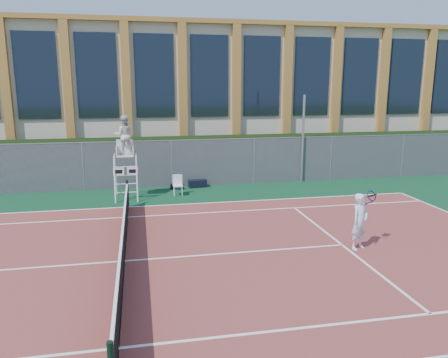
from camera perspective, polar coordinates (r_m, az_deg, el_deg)
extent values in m
plane|color=#233814|center=(12.43, -12.91, -10.53)|extent=(120.00, 120.00, 0.00)
cube|color=#0D3A23|center=(13.36, -12.79, -8.87)|extent=(36.00, 20.00, 0.01)
cube|color=brown|center=(12.43, -12.91, -10.45)|extent=(23.77, 10.97, 0.02)
cylinder|color=black|center=(17.60, -12.49, -1.87)|extent=(0.10, 0.10, 1.10)
cube|color=black|center=(12.27, -13.01, -8.55)|extent=(0.03, 11.00, 0.86)
cube|color=white|center=(12.11, -13.11, -6.53)|extent=(0.06, 11.20, 0.07)
cube|color=black|center=(21.80, -12.33, 2.30)|extent=(40.00, 1.40, 2.20)
cube|color=beige|center=(29.50, -12.31, 10.49)|extent=(44.00, 10.00, 8.00)
cube|color=#A46F2F|center=(29.68, -12.69, 18.42)|extent=(45.00, 10.60, 0.25)
cylinder|color=#9EA0A5|center=(21.82, 10.25, 5.16)|extent=(0.12, 0.12, 4.28)
cylinder|color=white|center=(18.42, -14.08, -0.12)|extent=(0.06, 0.53, 1.94)
cylinder|color=white|center=(18.39, -11.30, -0.01)|extent=(0.06, 0.53, 1.94)
cylinder|color=white|center=(19.39, -13.94, 0.50)|extent=(0.06, 0.53, 1.94)
cylinder|color=white|center=(19.36, -11.30, 0.60)|extent=(0.06, 0.53, 1.94)
cube|color=white|center=(18.72, -12.79, 3.00)|extent=(0.69, 0.60, 0.06)
cube|color=white|center=(18.94, -12.81, 4.17)|extent=(0.69, 0.05, 0.60)
cube|color=white|center=(18.44, -13.59, 0.95)|extent=(0.44, 0.03, 0.34)
cube|color=white|center=(18.42, -11.87, 1.02)|extent=(0.44, 0.03, 0.34)
imported|color=silver|center=(18.65, -12.90, 5.60)|extent=(0.81, 0.64, 1.64)
cube|color=silver|center=(19.08, -6.04, -0.87)|extent=(0.42, 0.42, 0.04)
cube|color=silver|center=(19.21, -6.11, -0.05)|extent=(0.42, 0.04, 0.45)
cylinder|color=silver|center=(18.95, -6.49, -1.68)|extent=(0.03, 0.03, 0.42)
cylinder|color=silver|center=(18.98, -5.48, -1.64)|extent=(0.03, 0.03, 0.42)
cylinder|color=silver|center=(19.28, -6.58, -1.44)|extent=(0.03, 0.03, 0.42)
cylinder|color=silver|center=(19.31, -5.57, -1.40)|extent=(0.03, 0.03, 0.42)
cube|color=black|center=(20.59, -3.47, -0.60)|extent=(0.88, 0.45, 0.36)
cube|color=black|center=(20.32, -6.16, -1.01)|extent=(0.61, 0.51, 0.23)
imported|color=#D2E1FC|center=(13.31, 17.31, -5.33)|extent=(0.72, 0.62, 1.66)
torus|color=#15134A|center=(13.52, 18.71, -2.08)|extent=(0.38, 0.30, 0.30)
sphere|color=#CCE533|center=(13.73, 18.69, -2.08)|extent=(0.07, 0.07, 0.07)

